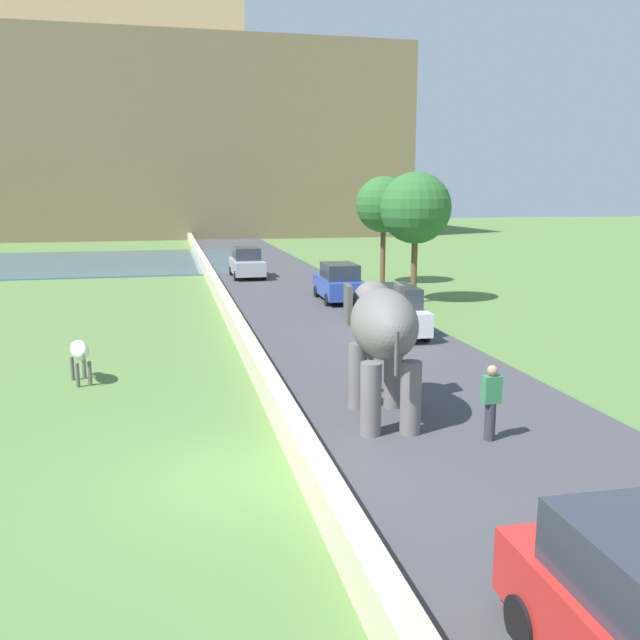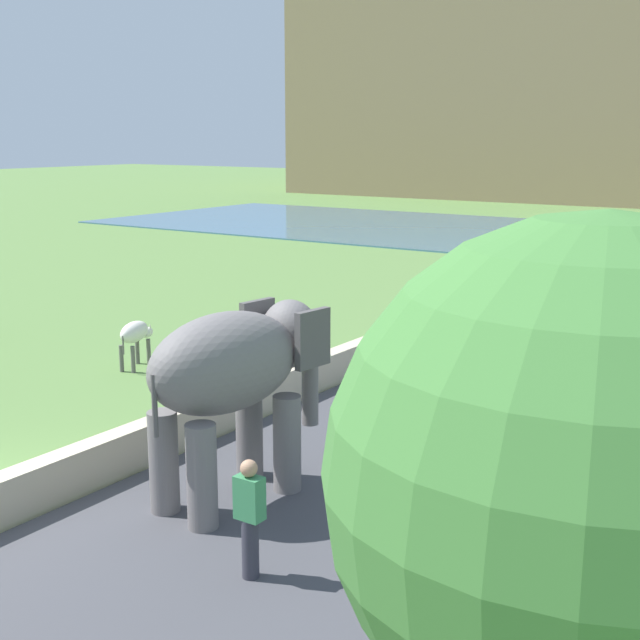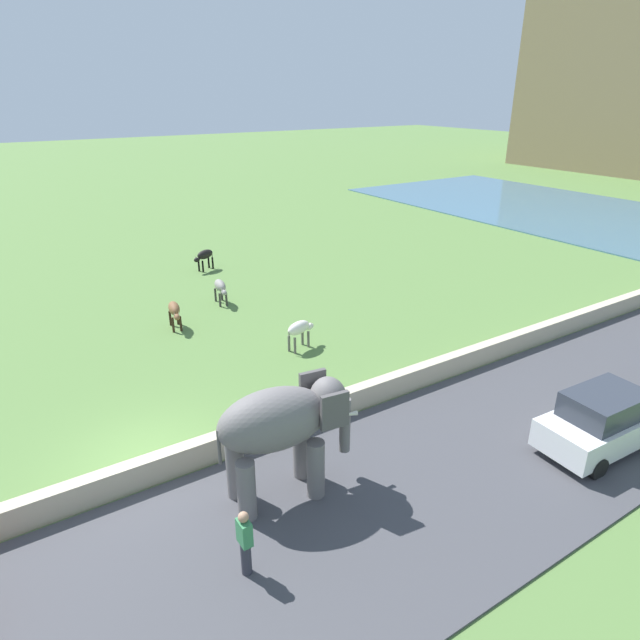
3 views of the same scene
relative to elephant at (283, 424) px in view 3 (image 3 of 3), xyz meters
name	(u,v)px [view 3 (image 3 of 3)]	position (x,y,z in m)	size (l,w,h in m)	color
ground_plane	(144,455)	(-3.45, -2.48, -2.04)	(220.00, 220.00, 0.00)	#567A3D
barrier_wall	(580,320)	(-2.25, 15.52, -1.66)	(0.40, 110.00, 0.74)	beige
lake	(563,211)	(-17.45, 36.32, -2.00)	(36.00, 18.00, 0.08)	#426B84
elephant	(283,424)	(0.00, 0.00, 0.00)	(1.72, 3.55, 2.99)	slate
person_beside_elephant	(245,542)	(1.72, -1.87, -1.16)	(0.36, 0.22, 1.63)	#33333D
car_white	(604,420)	(3.12, 8.35, -1.14)	(1.95, 4.08, 1.80)	white
cow_white	(300,329)	(-6.92, 4.59, -1.20)	(0.74, 1.42, 1.15)	silver
cow_black	(204,256)	(-18.36, 5.33, -1.20)	(0.87, 1.40, 1.15)	black
cow_grey	(220,287)	(-13.06, 3.99, -1.20)	(1.42, 0.58, 1.15)	gray
cow_brown	(174,310)	(-11.41, 1.21, -1.20)	(1.42, 0.63, 1.15)	brown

